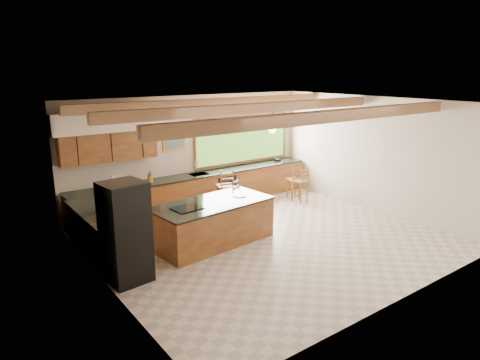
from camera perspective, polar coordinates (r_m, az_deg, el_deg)
ground at (r=9.60m, az=3.71°, el=-7.91°), size 7.20×7.20×0.00m
room_shell at (r=9.39m, az=0.57°, el=5.67°), size 7.27×6.54×3.02m
counter_run at (r=10.99m, az=-8.04°, el=-2.51°), size 7.12×3.10×1.24m
island at (r=9.30m, az=-3.72°, el=-5.65°), size 2.72×1.47×0.93m
refrigerator at (r=7.76m, az=-15.04°, el=-6.79°), size 0.77×0.76×1.81m
bar_stool_a at (r=10.60m, az=-1.17°, el=-1.98°), size 0.52×0.52×1.09m
bar_stool_b at (r=11.15m, az=-1.82°, el=-0.90°), size 0.53×0.53×1.17m
bar_stool_c at (r=12.40m, az=7.36°, el=-0.01°), size 0.41×0.41×0.96m
bar_stool_d at (r=12.11m, az=8.23°, el=-0.22°), size 0.41×0.41×1.02m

